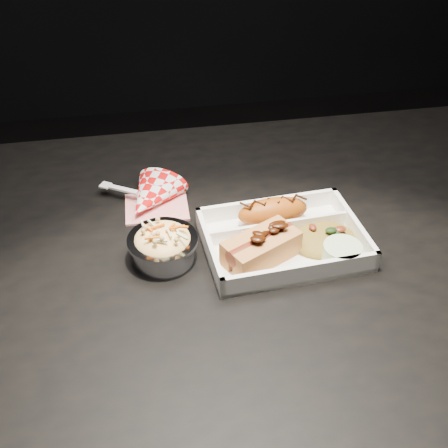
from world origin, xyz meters
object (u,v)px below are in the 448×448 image
at_px(food_tray, 282,242).
at_px(hotdog, 261,246).
at_px(napkin_fork, 150,198).
at_px(dining_table, 235,282).
at_px(fried_pastry, 273,212).
at_px(foil_coleslaw_cup, 163,244).

xyz_separation_m(food_tray, hotdog, (-0.04, -0.03, 0.02)).
bearing_deg(napkin_fork, hotdog, -17.26).
relative_size(dining_table, fried_pastry, 9.99).
relative_size(fried_pastry, hotdog, 0.91).
bearing_deg(dining_table, napkin_fork, 135.82).
xyz_separation_m(hotdog, foil_coleslaw_cup, (-0.15, 0.03, -0.00)).
xyz_separation_m(food_tray, fried_pastry, (-0.00, 0.06, 0.02)).
distance_m(foil_coleslaw_cup, napkin_fork, 0.15).
xyz_separation_m(fried_pastry, napkin_fork, (-0.20, 0.10, -0.01)).
xyz_separation_m(fried_pastry, hotdog, (-0.04, -0.08, 0.00)).
bearing_deg(hotdog, food_tray, 7.56).
bearing_deg(hotdog, napkin_fork, 104.27).
distance_m(food_tray, fried_pastry, 0.06).
bearing_deg(napkin_fork, food_tray, -5.40).
xyz_separation_m(fried_pastry, foil_coleslaw_cup, (-0.19, -0.05, -0.00)).
height_order(dining_table, hotdog, hotdog).
bearing_deg(food_tray, hotdog, -149.23).
distance_m(dining_table, napkin_fork, 0.21).
bearing_deg(fried_pastry, food_tray, -86.24).
relative_size(food_tray, fried_pastry, 2.18).
height_order(dining_table, napkin_fork, napkin_fork).
bearing_deg(hotdog, fried_pastry, 38.04).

